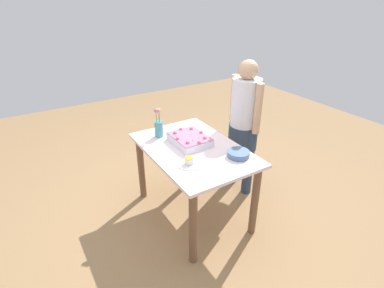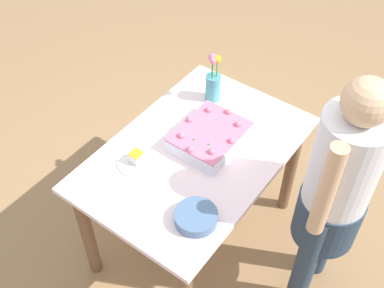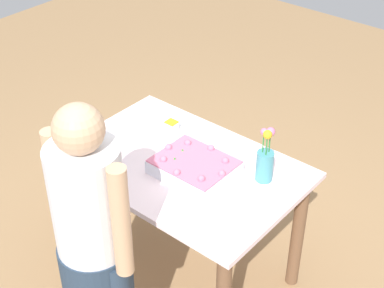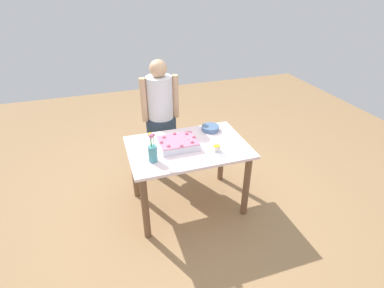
# 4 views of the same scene
# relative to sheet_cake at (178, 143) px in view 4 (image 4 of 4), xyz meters

# --- Properties ---
(ground_plane) EXTENTS (8.00, 8.00, 0.00)m
(ground_plane) POSITION_rel_sheet_cake_xyz_m (0.10, -0.02, -0.81)
(ground_plane) COLOR #99754D
(dining_table) EXTENTS (1.22, 0.82, 0.77)m
(dining_table) POSITION_rel_sheet_cake_xyz_m (0.10, -0.02, -0.18)
(dining_table) COLOR white
(dining_table) RESTS_ON ground_plane
(sheet_cake) EXTENTS (0.38, 0.31, 0.10)m
(sheet_cake) POSITION_rel_sheet_cake_xyz_m (0.00, 0.00, 0.00)
(sheet_cake) COLOR white
(sheet_cake) RESTS_ON dining_table
(serving_plate_with_slice) EXTENTS (0.20, 0.20, 0.07)m
(serving_plate_with_slice) POSITION_rel_sheet_cake_xyz_m (0.34, -0.21, -0.02)
(serving_plate_with_slice) COLOR white
(serving_plate_with_slice) RESTS_ON dining_table
(cake_knife) EXTENTS (0.20, 0.13, 0.00)m
(cake_knife) POSITION_rel_sheet_cake_xyz_m (0.55, -0.05, -0.04)
(cake_knife) COLOR silver
(cake_knife) RESTS_ON dining_table
(flower_vase) EXTENTS (0.09, 0.09, 0.30)m
(flower_vase) POSITION_rel_sheet_cake_xyz_m (-0.29, -0.18, 0.07)
(flower_vase) COLOR teal
(flower_vase) RESTS_ON dining_table
(fruit_bowl) EXTENTS (0.20, 0.20, 0.05)m
(fruit_bowl) POSITION_rel_sheet_cake_xyz_m (0.45, 0.24, -0.01)
(fruit_bowl) COLOR #4B6990
(fruit_bowl) RESTS_ON dining_table
(person_standing) EXTENTS (0.45, 0.31, 1.49)m
(person_standing) POSITION_rel_sheet_cake_xyz_m (-0.02, 0.69, 0.04)
(person_standing) COLOR #293A4F
(person_standing) RESTS_ON ground_plane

